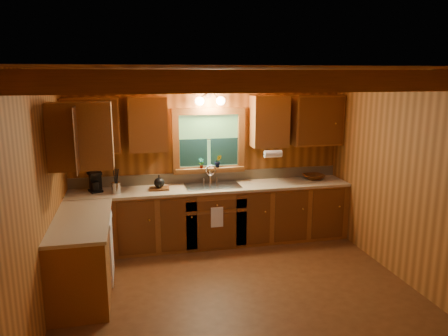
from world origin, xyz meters
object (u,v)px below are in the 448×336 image
Objects in this scene: cutting_board at (159,189)px; sink at (212,189)px; wicker_basket at (314,177)px; coffee_maker at (95,182)px.

sink is at bearing 4.63° from cutting_board.
wicker_basket reaches higher than cutting_board.
wicker_basket is at bearing 5.06° from cutting_board.
coffee_maker is 0.89× the size of wicker_basket.
wicker_basket is (3.36, -0.01, -0.10)m from coffee_maker.
coffee_maker is (-1.69, 0.08, 0.19)m from sink.
sink is at bearing -177.69° from wicker_basket.
cutting_board is (-0.80, -0.02, 0.06)m from sink.
sink reaches higher than wicker_basket.
cutting_board is at bearing -178.33° from sink.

